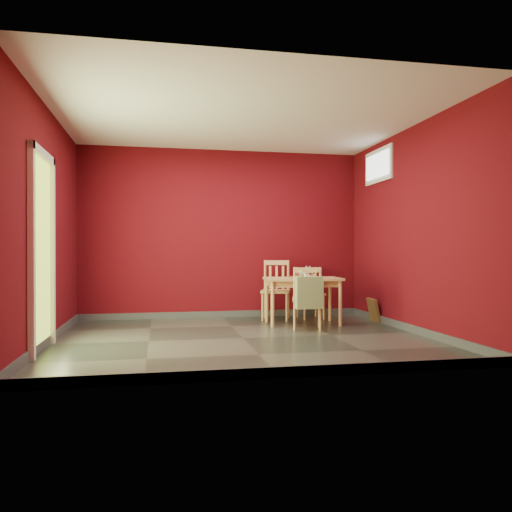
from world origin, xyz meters
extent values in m
plane|color=#2D342D|center=(0.00, 0.00, 0.00)|extent=(4.50, 4.50, 0.00)
plane|color=#550810|center=(0.00, 2.00, 1.35)|extent=(4.50, 0.00, 4.50)
plane|color=#550810|center=(0.00, -2.00, 1.35)|extent=(4.50, 0.00, 4.50)
plane|color=#550810|center=(-2.25, 0.00, 1.35)|extent=(0.00, 4.00, 4.00)
plane|color=#550810|center=(2.25, 0.00, 1.35)|extent=(0.00, 4.00, 4.00)
plane|color=white|center=(0.00, 0.00, 2.70)|extent=(4.50, 4.50, 0.00)
cube|color=#3F4244|center=(0.00, 1.99, 0.05)|extent=(4.50, 0.02, 0.10)
cube|color=#3F4244|center=(0.00, -1.99, 0.05)|extent=(4.50, 0.02, 0.10)
cube|color=#3F4244|center=(-2.24, 0.00, 0.05)|extent=(0.03, 4.00, 0.10)
cube|color=#3F4244|center=(2.24, 0.00, 0.05)|extent=(0.03, 4.00, 0.10)
cube|color=#B7D838|center=(-2.24, -0.40, 1.02)|extent=(0.02, 0.85, 2.05)
cube|color=white|center=(-2.21, -0.86, 1.06)|extent=(0.06, 0.08, 2.13)
cube|color=white|center=(-2.21, 0.06, 1.06)|extent=(0.06, 0.08, 2.13)
cube|color=white|center=(-2.21, -0.40, 2.09)|extent=(0.06, 1.01, 0.08)
cube|color=white|center=(2.23, 1.00, 2.35)|extent=(0.03, 0.90, 0.50)
cube|color=white|center=(2.21, 1.00, 2.35)|extent=(0.02, 0.76, 0.36)
cube|color=silver|center=(1.60, 1.99, 0.30)|extent=(0.08, 0.02, 0.12)
cube|color=tan|center=(1.05, 1.02, 0.66)|extent=(1.12, 0.70, 0.04)
cube|color=tan|center=(1.05, 1.02, 0.60)|extent=(1.01, 0.58, 0.09)
cylinder|color=tan|center=(0.55, 0.78, 0.32)|extent=(0.05, 0.05, 0.64)
cylinder|color=tan|center=(0.58, 1.31, 0.32)|extent=(0.05, 0.05, 0.64)
cylinder|color=tan|center=(1.53, 0.72, 0.32)|extent=(0.05, 0.05, 0.64)
cylinder|color=tan|center=(1.56, 1.25, 0.32)|extent=(0.05, 0.05, 0.64)
cube|color=#A0462B|center=(1.05, 1.02, 0.68)|extent=(0.35, 0.67, 0.01)
cube|color=#A0462B|center=(1.05, 0.69, 0.52)|extent=(0.32, 0.03, 0.33)
cube|color=tan|center=(0.78, 1.56, 0.44)|extent=(0.54, 0.54, 0.04)
cylinder|color=tan|center=(0.54, 1.44, 0.21)|extent=(0.04, 0.04, 0.42)
cylinder|color=tan|center=(0.66, 1.79, 0.21)|extent=(0.04, 0.04, 0.42)
cylinder|color=tan|center=(0.89, 1.32, 0.21)|extent=(0.04, 0.04, 0.42)
cylinder|color=tan|center=(1.01, 1.68, 0.21)|extent=(0.04, 0.04, 0.42)
cylinder|color=tan|center=(0.66, 1.79, 0.69)|extent=(0.04, 0.04, 0.46)
cylinder|color=tan|center=(1.01, 1.68, 0.69)|extent=(0.04, 0.04, 0.46)
cube|color=tan|center=(0.83, 1.73, 0.88)|extent=(0.38, 0.15, 0.07)
cube|color=tan|center=(0.73, 1.76, 0.65)|extent=(0.04, 0.03, 0.36)
cube|color=tan|center=(0.83, 1.73, 0.65)|extent=(0.04, 0.03, 0.36)
cube|color=tan|center=(0.93, 1.70, 0.65)|extent=(0.04, 0.03, 0.36)
cube|color=tan|center=(1.36, 1.62, 0.39)|extent=(0.41, 0.41, 0.04)
cylinder|color=tan|center=(1.21, 1.45, 0.18)|extent=(0.03, 0.03, 0.37)
cylinder|color=tan|center=(1.19, 1.77, 0.18)|extent=(0.03, 0.03, 0.37)
cylinder|color=tan|center=(1.53, 1.47, 0.18)|extent=(0.03, 0.03, 0.37)
cylinder|color=tan|center=(1.51, 1.79, 0.18)|extent=(0.03, 0.03, 0.37)
cylinder|color=tan|center=(1.19, 1.77, 0.60)|extent=(0.03, 0.03, 0.40)
cylinder|color=tan|center=(1.51, 1.79, 0.60)|extent=(0.03, 0.03, 0.40)
cube|color=tan|center=(1.35, 1.78, 0.77)|extent=(0.34, 0.06, 0.06)
cube|color=tan|center=(1.26, 1.77, 0.57)|extent=(0.03, 0.02, 0.31)
cube|color=tan|center=(1.35, 1.78, 0.57)|extent=(0.03, 0.02, 0.31)
cube|color=tan|center=(1.44, 1.79, 0.57)|extent=(0.03, 0.02, 0.31)
cube|color=tan|center=(0.98, 0.53, 0.41)|extent=(0.49, 0.49, 0.04)
cylinder|color=tan|center=(1.19, 0.65, 0.19)|extent=(0.03, 0.03, 0.39)
cylinder|color=tan|center=(1.09, 0.32, 0.19)|extent=(0.03, 0.03, 0.39)
cylinder|color=tan|center=(0.86, 0.74, 0.19)|extent=(0.03, 0.03, 0.39)
cylinder|color=tan|center=(0.77, 0.41, 0.19)|extent=(0.03, 0.03, 0.39)
cylinder|color=tan|center=(1.09, 0.32, 0.64)|extent=(0.03, 0.03, 0.43)
cylinder|color=tan|center=(0.77, 0.41, 0.64)|extent=(0.03, 0.03, 0.43)
cube|color=tan|center=(0.93, 0.36, 0.81)|extent=(0.36, 0.13, 0.07)
cube|color=tan|center=(1.02, 0.34, 0.60)|extent=(0.04, 0.03, 0.33)
cube|color=tan|center=(0.93, 0.36, 0.60)|extent=(0.04, 0.03, 0.33)
cube|color=tan|center=(0.84, 0.39, 0.60)|extent=(0.04, 0.03, 0.33)
cube|color=#8EA66A|center=(0.93, 0.28, 0.52)|extent=(0.36, 0.11, 0.42)
cylinder|color=#8EA66A|center=(0.83, 0.34, 0.79)|extent=(0.02, 0.18, 0.02)
cylinder|color=#8EA66A|center=(1.03, 0.34, 0.79)|extent=(0.02, 0.18, 0.02)
cube|color=brown|center=(2.19, 1.08, 0.17)|extent=(0.13, 0.35, 0.35)
cube|color=black|center=(2.19, 1.08, 0.17)|extent=(0.09, 0.25, 0.24)
camera|label=1|loc=(-0.99, -6.00, 1.05)|focal=35.00mm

